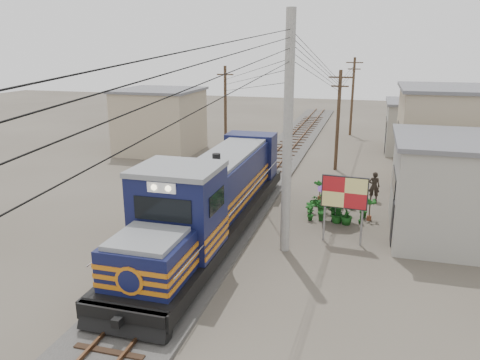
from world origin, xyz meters
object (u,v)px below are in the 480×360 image
(billboard, at_px, (344,194))
(market_umbrella, at_px, (337,185))
(locomotive, at_px, (213,199))
(vendor, at_px, (374,186))

(billboard, bearing_deg, market_umbrella, 105.32)
(locomotive, relative_size, billboard, 5.43)
(market_umbrella, bearing_deg, locomotive, -147.41)
(locomotive, relative_size, market_umbrella, 6.89)
(locomotive, bearing_deg, vendor, 45.73)
(locomotive, distance_m, vendor, 10.33)
(billboard, distance_m, vendor, 6.82)
(billboard, xyz_separation_m, market_umbrella, (-0.50, 2.58, -0.36))
(market_umbrella, bearing_deg, billboard, -78.97)
(billboard, relative_size, market_umbrella, 1.27)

